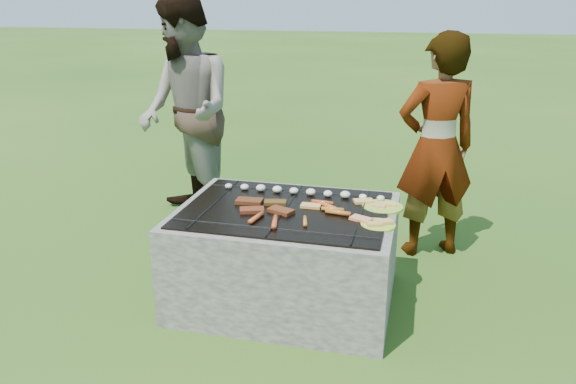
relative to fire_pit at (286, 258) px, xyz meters
name	(u,v)px	position (x,y,z in m)	size (l,w,h in m)	color
lawn	(286,298)	(0.00, 0.00, -0.28)	(60.00, 60.00, 0.00)	#264B12
fire_pit	(286,258)	(0.00, 0.00, 0.00)	(1.30, 1.00, 0.62)	#A9A096
mushrooms	(301,191)	(0.03, 0.27, 0.35)	(1.05, 0.06, 0.04)	beige
pork_slabs	(263,206)	(-0.14, -0.02, 0.34)	(0.40, 0.27, 0.02)	brown
sausages	(305,213)	(0.13, -0.09, 0.34)	(0.54, 0.48, 0.03)	#E24F25
bread_on_grate	(345,208)	(0.35, 0.07, 0.34)	(0.45, 0.41, 0.02)	tan
plate_far	(383,207)	(0.56, 0.18, 0.33)	(0.27, 0.27, 0.03)	yellow
plate_near	(379,225)	(0.56, -0.12, 0.33)	(0.22, 0.22, 0.03)	#E3F93B
cook	(436,148)	(0.86, 0.94, 0.52)	(0.59, 0.38, 1.61)	gray
bystander	(186,113)	(-1.12, 1.13, 0.65)	(0.90, 0.70, 1.86)	gray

